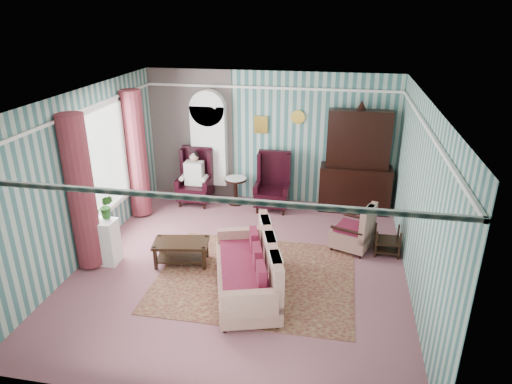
% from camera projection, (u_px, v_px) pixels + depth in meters
% --- Properties ---
extents(floor, '(6.00, 6.00, 0.00)m').
position_uv_depth(floor, '(242.00, 266.00, 7.86)').
color(floor, '#8E5357').
rests_on(floor, ground).
extents(room_shell, '(5.53, 6.02, 2.91)m').
position_uv_depth(room_shell, '(205.00, 150.00, 7.36)').
color(room_shell, '#3D6F6B').
rests_on(room_shell, ground).
extents(bookcase, '(0.80, 0.28, 2.24)m').
position_uv_depth(bookcase, '(209.00, 151.00, 10.24)').
color(bookcase, white).
rests_on(bookcase, floor).
extents(dresser_hutch, '(1.50, 0.56, 2.36)m').
position_uv_depth(dresser_hutch, '(357.00, 159.00, 9.55)').
color(dresser_hutch, black).
rests_on(dresser_hutch, floor).
extents(wingback_left, '(0.76, 0.80, 1.25)m').
position_uv_depth(wingback_left, '(195.00, 177.00, 10.12)').
color(wingback_left, black).
rests_on(wingback_left, floor).
extents(wingback_right, '(0.76, 0.80, 1.25)m').
position_uv_depth(wingback_right, '(272.00, 182.00, 9.82)').
color(wingback_right, black).
rests_on(wingback_right, floor).
extents(seated_woman, '(0.44, 0.40, 1.18)m').
position_uv_depth(seated_woman, '(195.00, 179.00, 10.13)').
color(seated_woman, beige).
rests_on(seated_woman, floor).
extents(round_side_table, '(0.50, 0.50, 0.60)m').
position_uv_depth(round_side_table, '(236.00, 191.00, 10.23)').
color(round_side_table, black).
rests_on(round_side_table, floor).
extents(nest_table, '(0.45, 0.38, 0.54)m').
position_uv_depth(nest_table, '(387.00, 240.00, 8.15)').
color(nest_table, black).
rests_on(nest_table, floor).
extents(plant_stand, '(0.55, 0.35, 0.80)m').
position_uv_depth(plant_stand, '(102.00, 241.00, 7.85)').
color(plant_stand, silver).
rests_on(plant_stand, floor).
extents(rug, '(3.20, 2.60, 0.01)m').
position_uv_depth(rug, '(256.00, 277.00, 7.53)').
color(rug, '#52231B').
rests_on(rug, floor).
extents(sofa, '(1.60, 2.21, 1.11)m').
position_uv_depth(sofa, '(246.00, 262.00, 6.91)').
color(sofa, '#B8AB8E').
rests_on(sofa, floor).
extents(floral_armchair, '(0.95, 0.94, 1.00)m').
position_uv_depth(floral_armchair, '(353.00, 224.00, 8.25)').
color(floral_armchair, '#C1BA95').
rests_on(floral_armchair, floor).
extents(coffee_table, '(1.00, 0.66, 0.42)m').
position_uv_depth(coffee_table, '(182.00, 253.00, 7.87)').
color(coffee_table, black).
rests_on(coffee_table, floor).
extents(potted_plant_a, '(0.40, 0.36, 0.37)m').
position_uv_depth(potted_plant_a, '(89.00, 213.00, 7.54)').
color(potted_plant_a, '#1B551A').
rests_on(potted_plant_a, plant_stand).
extents(potted_plant_b, '(0.27, 0.23, 0.43)m').
position_uv_depth(potted_plant_b, '(106.00, 206.00, 7.71)').
color(potted_plant_b, '#1D4A17').
rests_on(potted_plant_b, plant_stand).
extents(potted_plant_c, '(0.25, 0.25, 0.35)m').
position_uv_depth(potted_plant_c, '(93.00, 209.00, 7.69)').
color(potted_plant_c, '#23591B').
rests_on(potted_plant_c, plant_stand).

